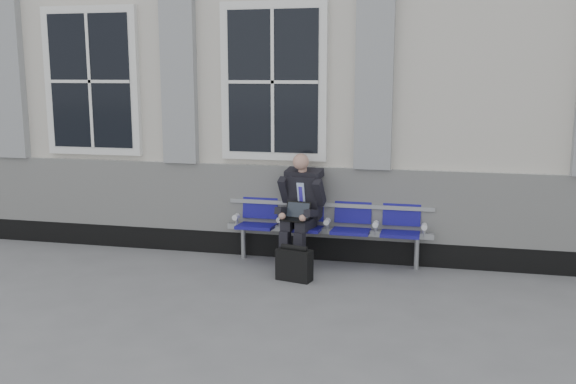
# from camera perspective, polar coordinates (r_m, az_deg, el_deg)

# --- Properties ---
(ground) EXTENTS (70.00, 70.00, 0.00)m
(ground) POSITION_cam_1_polar(r_m,az_deg,el_deg) (7.20, -6.85, -8.67)
(ground) COLOR slate
(ground) RESTS_ON ground
(station_building) EXTENTS (14.40, 4.40, 4.49)m
(station_building) POSITION_cam_1_polar(r_m,az_deg,el_deg) (10.14, -0.48, 9.75)
(station_building) COLOR beige
(station_building) RESTS_ON ground
(bench) EXTENTS (2.60, 0.47, 0.91)m
(bench) POSITION_cam_1_polar(r_m,az_deg,el_deg) (8.02, 3.57, -2.52)
(bench) COLOR #9EA0A3
(bench) RESTS_ON ground
(businessman) EXTENTS (0.59, 0.79, 1.40)m
(businessman) POSITION_cam_1_polar(r_m,az_deg,el_deg) (7.91, 1.15, -1.16)
(businessman) COLOR black
(businessman) RESTS_ON ground
(briefcase) EXTENTS (0.44, 0.26, 0.42)m
(briefcase) POSITION_cam_1_polar(r_m,az_deg,el_deg) (7.42, 0.56, -6.43)
(briefcase) COLOR black
(briefcase) RESTS_ON ground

